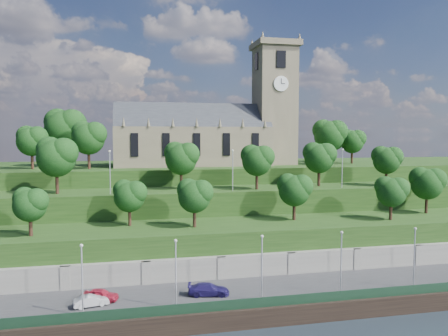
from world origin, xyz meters
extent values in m
plane|color=black|center=(0.00, 0.00, 0.00)|extent=(320.00, 320.00, 0.00)
cube|color=#2D2D30|center=(0.00, 6.00, 1.00)|extent=(160.00, 12.00, 2.00)
cube|color=black|center=(0.00, -0.05, 1.10)|extent=(160.00, 0.50, 2.20)
cube|color=#15301E|center=(0.00, 0.60, 2.60)|extent=(160.00, 0.10, 1.20)
cube|color=slate|center=(0.00, 12.00, 2.50)|extent=(160.00, 2.00, 5.00)
cube|color=slate|center=(-25.00, 11.20, 2.50)|extent=(1.20, 0.60, 5.00)
cube|color=slate|center=(-15.00, 11.20, 2.50)|extent=(1.20, 0.60, 5.00)
cube|color=slate|center=(-5.00, 11.20, 2.50)|extent=(1.20, 0.60, 5.00)
cube|color=slate|center=(5.00, 11.20, 2.50)|extent=(1.20, 0.60, 5.00)
cube|color=slate|center=(15.00, 11.20, 2.50)|extent=(1.20, 0.60, 5.00)
cube|color=slate|center=(25.00, 11.20, 2.50)|extent=(1.20, 0.60, 5.00)
cube|color=#1B3712|center=(0.00, 18.00, 4.00)|extent=(160.00, 12.00, 8.00)
cube|color=#1B3712|center=(0.00, 29.00, 6.00)|extent=(160.00, 10.00, 12.00)
cube|color=#1B3712|center=(0.00, 50.00, 7.50)|extent=(160.00, 32.00, 15.00)
cube|color=brown|center=(-4.00, 46.00, 19.00)|extent=(32.00, 12.00, 8.00)
cube|color=#26292E|center=(-4.00, 46.00, 23.00)|extent=(32.00, 10.18, 10.18)
cone|color=brown|center=(-18.00, 40.00, 23.90)|extent=(0.70, 0.70, 1.80)
cone|color=brown|center=(-13.33, 40.00, 23.90)|extent=(0.70, 0.70, 1.80)
cone|color=brown|center=(-8.67, 40.00, 23.90)|extent=(0.70, 0.70, 1.80)
cone|color=brown|center=(-4.00, 40.00, 23.90)|extent=(0.70, 0.70, 1.80)
cone|color=brown|center=(0.67, 40.00, 23.90)|extent=(0.70, 0.70, 1.80)
cone|color=brown|center=(5.33, 40.00, 23.90)|extent=(0.70, 0.70, 1.80)
cone|color=brown|center=(10.00, 40.00, 23.90)|extent=(0.70, 0.70, 1.80)
cube|color=black|center=(-16.00, 39.92, 19.50)|extent=(1.40, 0.25, 4.50)
cube|color=black|center=(-10.00, 39.92, 19.50)|extent=(1.40, 0.25, 4.50)
cube|color=black|center=(-4.00, 39.92, 19.50)|extent=(1.40, 0.25, 4.50)
cube|color=black|center=(2.00, 39.92, 19.50)|extent=(1.40, 0.25, 4.50)
cube|color=black|center=(8.00, 39.92, 19.50)|extent=(1.40, 0.25, 4.50)
cube|color=brown|center=(14.00, 46.00, 27.50)|extent=(8.00, 8.00, 25.00)
cube|color=brown|center=(14.00, 46.00, 40.60)|extent=(9.20, 9.20, 1.20)
cone|color=brown|center=(10.00, 42.00, 41.80)|extent=(0.80, 0.80, 1.60)
cone|color=brown|center=(10.00, 50.00, 41.80)|extent=(0.80, 0.80, 1.60)
cone|color=brown|center=(18.00, 42.00, 41.80)|extent=(0.80, 0.80, 1.60)
cone|color=brown|center=(18.00, 50.00, 41.80)|extent=(0.80, 0.80, 1.60)
cube|color=black|center=(14.00, 41.92, 37.00)|extent=(2.00, 0.25, 3.50)
cube|color=black|center=(14.00, 50.08, 37.00)|extent=(2.00, 0.25, 3.50)
cube|color=black|center=(9.92, 46.00, 37.00)|extent=(0.25, 2.00, 3.50)
cube|color=black|center=(18.08, 46.00, 37.00)|extent=(0.25, 2.00, 3.50)
cylinder|color=white|center=(14.00, 41.88, 32.00)|extent=(3.20, 0.30, 3.20)
cylinder|color=white|center=(18.12, 46.00, 32.00)|extent=(0.30, 3.20, 3.20)
cube|color=black|center=(14.00, 41.70, 32.50)|extent=(0.12, 0.05, 1.10)
cube|color=black|center=(14.40, 41.70, 32.00)|extent=(0.80, 0.05, 0.12)
cylinder|color=black|center=(-29.87, 16.00, 9.40)|extent=(0.48, 0.48, 2.81)
sphere|color=black|center=(-29.87, 16.00, 12.12)|extent=(4.37, 4.37, 4.37)
sphere|color=black|center=(-28.99, 15.56, 12.77)|extent=(3.28, 3.28, 3.28)
sphere|color=black|center=(-30.63, 16.55, 12.99)|extent=(3.06, 3.06, 3.06)
cylinder|color=black|center=(-17.03, 20.00, 9.47)|extent=(0.49, 0.49, 2.94)
sphere|color=black|center=(-17.03, 20.00, 12.31)|extent=(4.58, 4.58, 4.58)
sphere|color=black|center=(-16.11, 19.54, 13.00)|extent=(3.43, 3.43, 3.43)
sphere|color=black|center=(-17.83, 20.57, 13.23)|extent=(3.20, 3.20, 3.20)
cylinder|color=black|center=(-7.80, 17.00, 9.53)|extent=(0.50, 0.50, 3.05)
sphere|color=black|center=(-7.80, 17.00, 12.48)|extent=(4.75, 4.75, 4.75)
sphere|color=black|center=(-6.85, 16.53, 13.19)|extent=(3.56, 3.56, 3.56)
sphere|color=black|center=(-8.63, 17.59, 13.42)|extent=(3.32, 3.32, 3.32)
cylinder|color=black|center=(8.32, 19.00, 9.58)|extent=(0.50, 0.50, 3.17)
sphere|color=black|center=(8.32, 19.00, 12.64)|extent=(4.93, 4.93, 4.93)
sphere|color=black|center=(9.31, 18.51, 13.38)|extent=(3.69, 3.69, 3.69)
sphere|color=black|center=(7.46, 19.62, 13.63)|extent=(3.45, 3.45, 3.45)
cylinder|color=black|center=(23.33, 16.00, 9.48)|extent=(0.49, 0.49, 2.97)
sphere|color=black|center=(23.33, 16.00, 12.35)|extent=(4.61, 4.61, 4.61)
sphere|color=black|center=(24.26, 15.54, 13.04)|extent=(3.46, 3.46, 3.46)
sphere|color=black|center=(22.53, 16.58, 13.27)|extent=(3.23, 3.23, 3.23)
cylinder|color=black|center=(32.72, 20.00, 9.70)|extent=(0.51, 0.51, 3.40)
sphere|color=black|center=(32.72, 20.00, 12.99)|extent=(5.29, 5.29, 5.29)
sphere|color=black|center=(33.78, 19.47, 13.79)|extent=(3.97, 3.97, 3.97)
sphere|color=black|center=(31.80, 20.66, 14.05)|extent=(3.71, 3.71, 3.71)
cylinder|color=black|center=(-28.30, 28.00, 13.96)|extent=(0.53, 0.53, 3.93)
sphere|color=black|center=(-28.30, 28.00, 17.76)|extent=(6.11, 6.11, 6.11)
sphere|color=black|center=(-27.08, 27.39, 18.68)|extent=(4.58, 4.58, 4.58)
sphere|color=black|center=(-29.37, 28.76, 18.98)|extent=(4.28, 4.28, 4.28)
cylinder|color=black|center=(-8.23, 30.00, 13.78)|extent=(0.52, 0.52, 3.56)
sphere|color=black|center=(-8.23, 30.00, 17.22)|extent=(5.53, 5.53, 5.53)
sphere|color=black|center=(-7.12, 29.45, 18.05)|extent=(4.15, 4.15, 4.15)
sphere|color=black|center=(-9.20, 30.69, 18.32)|extent=(3.87, 3.87, 3.87)
cylinder|color=black|center=(4.53, 27.00, 13.67)|extent=(0.51, 0.51, 3.33)
sphere|color=black|center=(4.53, 27.00, 16.88)|extent=(5.18, 5.18, 5.18)
sphere|color=black|center=(5.57, 26.48, 17.66)|extent=(3.89, 3.89, 3.89)
sphere|color=black|center=(3.63, 27.65, 17.92)|extent=(3.63, 3.63, 3.63)
cylinder|color=black|center=(16.93, 29.00, 13.74)|extent=(0.51, 0.51, 3.48)
sphere|color=black|center=(16.93, 29.00, 17.10)|extent=(5.41, 5.41, 5.41)
sphere|color=black|center=(18.01, 28.46, 17.91)|extent=(4.06, 4.06, 4.06)
sphere|color=black|center=(15.98, 29.68, 18.18)|extent=(3.79, 3.79, 3.79)
cylinder|color=black|center=(29.38, 27.00, 13.59)|extent=(0.50, 0.50, 3.18)
sphere|color=black|center=(29.38, 27.00, 16.66)|extent=(4.94, 4.94, 4.94)
sphere|color=black|center=(30.36, 26.51, 17.40)|extent=(3.71, 3.71, 3.71)
sphere|color=black|center=(28.51, 27.62, 17.65)|extent=(3.46, 3.46, 3.46)
cylinder|color=black|center=(-34.80, 42.00, 16.75)|extent=(0.52, 0.52, 3.51)
sphere|color=black|center=(-34.80, 42.00, 20.14)|extent=(5.46, 5.46, 5.46)
sphere|color=black|center=(-33.70, 41.45, 20.96)|extent=(4.09, 4.09, 4.09)
sphere|color=black|center=(-35.75, 42.68, 21.24)|extent=(3.82, 3.82, 3.82)
cylinder|color=black|center=(-29.77, 48.00, 17.53)|extent=(0.58, 0.58, 5.05)
sphere|color=black|center=(-29.77, 48.00, 22.41)|extent=(7.86, 7.86, 7.86)
sphere|color=black|center=(-28.20, 47.21, 23.59)|extent=(5.90, 5.90, 5.90)
sphere|color=black|center=(-31.15, 48.98, 23.98)|extent=(5.50, 5.50, 5.50)
cylinder|color=black|center=(-24.44, 40.00, 16.94)|extent=(0.53, 0.53, 3.87)
sphere|color=black|center=(-24.44, 40.00, 20.68)|extent=(6.02, 6.02, 6.02)
sphere|color=black|center=(-23.23, 39.40, 21.58)|extent=(4.52, 4.52, 4.52)
sphere|color=black|center=(-25.49, 40.75, 21.88)|extent=(4.22, 4.22, 4.22)
cylinder|color=black|center=(25.09, 42.00, 17.09)|extent=(0.55, 0.55, 4.19)
sphere|color=black|center=(25.09, 42.00, 21.14)|extent=(6.52, 6.52, 6.52)
sphere|color=black|center=(26.39, 41.35, 22.12)|extent=(4.89, 4.89, 4.89)
sphere|color=black|center=(23.95, 42.81, 22.45)|extent=(4.56, 4.56, 4.56)
cylinder|color=black|center=(29.82, 50.00, 16.93)|extent=(0.53, 0.53, 3.86)
sphere|color=black|center=(29.82, 50.00, 20.66)|extent=(6.01, 6.01, 6.01)
sphere|color=black|center=(31.02, 49.40, 21.57)|extent=(4.51, 4.51, 4.51)
sphere|color=black|center=(28.77, 50.75, 21.87)|extent=(4.21, 4.21, 4.21)
cylinder|color=black|center=(31.58, 44.00, 16.65)|extent=(0.51, 0.51, 3.29)
sphere|color=black|center=(31.58, 44.00, 19.83)|extent=(5.12, 5.12, 5.12)
sphere|color=black|center=(32.60, 43.49, 20.60)|extent=(3.84, 3.84, 3.84)
sphere|color=black|center=(30.68, 44.64, 20.85)|extent=(3.58, 3.58, 3.58)
cylinder|color=#B2B2B7|center=(-22.00, 2.50, 5.79)|extent=(0.16, 0.16, 7.57)
sphere|color=silver|center=(-22.00, 2.50, 9.69)|extent=(0.36, 0.36, 0.36)
cylinder|color=#B2B2B7|center=(-12.00, 2.50, 5.79)|extent=(0.16, 0.16, 7.57)
sphere|color=silver|center=(-12.00, 2.50, 9.69)|extent=(0.36, 0.36, 0.36)
cylinder|color=#B2B2B7|center=(-2.00, 2.50, 5.79)|extent=(0.16, 0.16, 7.57)
sphere|color=silver|center=(-2.00, 2.50, 9.69)|extent=(0.36, 0.36, 0.36)
cylinder|color=#B2B2B7|center=(8.00, 2.50, 5.79)|extent=(0.16, 0.16, 7.57)
sphere|color=silver|center=(8.00, 2.50, 9.69)|extent=(0.36, 0.36, 0.36)
cylinder|color=#B2B2B7|center=(18.00, 2.50, 5.79)|extent=(0.16, 0.16, 7.57)
sphere|color=silver|center=(18.00, 2.50, 9.69)|extent=(0.36, 0.36, 0.36)
cylinder|color=#B2B2B7|center=(-20.00, 26.00, 15.33)|extent=(0.16, 0.16, 6.67)
sphere|color=silver|center=(-20.00, 26.00, 18.79)|extent=(0.36, 0.36, 0.36)
cylinder|color=#B2B2B7|center=(0.00, 26.00, 15.33)|extent=(0.16, 0.16, 6.67)
sphere|color=silver|center=(0.00, 26.00, 18.79)|extent=(0.36, 0.36, 0.36)
cylinder|color=#B2B2B7|center=(20.00, 26.00, 15.33)|extent=(0.16, 0.16, 6.67)
sphere|color=silver|center=(20.00, 26.00, 18.79)|extent=(0.36, 0.36, 0.36)
imported|color=maroon|center=(-20.43, 6.54, 2.71)|extent=(4.45, 2.83, 1.41)
imported|color=#9D9EA1|center=(-21.39, 5.05, 2.64)|extent=(4.08, 2.17, 1.28)
imported|color=#1F1650|center=(-7.74, 5.64, 2.73)|extent=(5.32, 2.97, 1.46)
camera|label=1|loc=(-16.67, -45.16, 21.43)|focal=35.00mm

